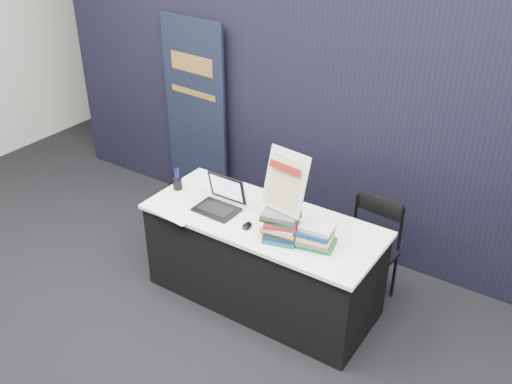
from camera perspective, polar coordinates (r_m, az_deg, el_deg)
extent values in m
plane|color=black|center=(4.32, -3.47, -14.35)|extent=(8.00, 8.00, 0.00)
cube|color=black|center=(4.82, 7.60, 7.52)|extent=(6.00, 0.08, 2.40)
cube|color=black|center=(4.43, 0.67, -6.89)|extent=(1.76, 0.71, 0.72)
cube|color=white|center=(4.22, 0.70, -2.81)|extent=(1.80, 0.75, 0.03)
cube|color=black|center=(4.30, -3.98, -1.78)|extent=(0.32, 0.23, 0.02)
cube|color=black|center=(4.32, -3.12, 0.27)|extent=(0.32, 0.06, 0.23)
cube|color=white|center=(4.31, -3.18, 0.23)|extent=(0.28, 0.04, 0.18)
ellipsoid|color=black|center=(4.10, -0.90, -3.38)|extent=(0.08, 0.11, 0.03)
cube|color=white|center=(4.32, -7.81, -2.01)|extent=(0.35, 0.27, 0.00)
cube|color=white|center=(4.31, -6.32, -1.99)|extent=(0.32, 0.30, 0.00)
cube|color=silver|center=(4.46, -4.65, -0.70)|extent=(0.38, 0.30, 0.00)
cylinder|color=black|center=(4.61, -7.85, 0.81)|extent=(0.08, 0.08, 0.09)
cube|color=#184B5C|center=(3.98, 2.57, -4.52)|extent=(0.27, 0.23, 0.03)
cube|color=#11274B|center=(3.96, 2.58, -4.14)|extent=(0.27, 0.23, 0.03)
cube|color=#BA721A|center=(3.94, 2.59, -3.75)|extent=(0.27, 0.23, 0.03)
cube|color=beige|center=(3.93, 2.60, -3.35)|extent=(0.27, 0.23, 0.03)
cube|color=#A71A31|center=(3.91, 2.61, -2.95)|extent=(0.27, 0.23, 0.03)
cube|color=#1A652B|center=(3.89, 2.62, -2.55)|extent=(0.27, 0.23, 0.03)
cube|color=#4C4B50|center=(3.87, 2.63, -2.15)|extent=(0.27, 0.23, 0.03)
cube|color=#1A652B|center=(3.93, 6.07, -5.18)|extent=(0.25, 0.20, 0.03)
cube|color=#4C4B50|center=(3.91, 6.09, -4.78)|extent=(0.25, 0.20, 0.03)
cube|color=#D5AF55|center=(3.89, 6.12, -4.37)|extent=(0.25, 0.20, 0.03)
cube|color=navy|center=(3.87, 6.14, -3.96)|extent=(0.25, 0.20, 0.03)
cube|color=silver|center=(3.86, 6.17, -3.55)|extent=(0.25, 0.20, 0.03)
cube|color=black|center=(3.85, 2.53, -1.84)|extent=(0.21, 0.04, 0.01)
cylinder|color=black|center=(3.89, 2.14, 0.63)|extent=(0.02, 0.11, 0.31)
cylinder|color=black|center=(3.81, 4.33, -0.07)|extent=(0.02, 0.11, 0.31)
cube|color=white|center=(3.78, 2.96, 1.03)|extent=(0.34, 0.17, 0.42)
cube|color=#D7D086|center=(3.78, 2.90, 0.99)|extent=(0.27, 0.13, 0.33)
cube|color=maroon|center=(3.72, 2.92, 2.41)|extent=(0.26, 0.05, 0.05)
cube|color=black|center=(5.93, -5.73, -0.43)|extent=(0.79, 0.16, 0.07)
cube|color=black|center=(5.55, -6.06, 7.63)|extent=(0.74, 0.09, 1.86)
cube|color=gold|center=(5.37, -6.48, 12.62)|extent=(0.51, 0.05, 0.17)
cube|color=gold|center=(5.46, -6.31, 9.82)|extent=(0.56, 0.05, 0.06)
cylinder|color=black|center=(4.49, 7.43, -9.08)|extent=(0.02, 0.02, 0.42)
cylinder|color=black|center=(4.39, 11.82, -10.65)|extent=(0.02, 0.02, 0.42)
cylinder|color=black|center=(4.76, 9.48, -6.69)|extent=(0.02, 0.02, 0.42)
cylinder|color=black|center=(4.66, 13.63, -8.10)|extent=(0.02, 0.02, 0.42)
cube|color=black|center=(4.43, 10.87, -6.29)|extent=(0.43, 0.43, 0.04)
cube|color=black|center=(4.39, 12.28, -1.35)|extent=(0.37, 0.07, 0.15)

